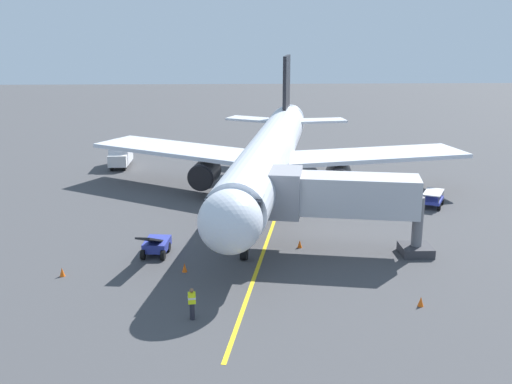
# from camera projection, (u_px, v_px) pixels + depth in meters

# --- Properties ---
(ground_plane) EXTENTS (220.00, 220.00, 0.00)m
(ground_plane) POSITION_uv_depth(u_px,v_px,m) (252.00, 204.00, 50.46)
(ground_plane) COLOR #424244
(apron_lead_in_line) EXTENTS (7.24, 39.42, 0.01)m
(apron_lead_in_line) POSITION_uv_depth(u_px,v_px,m) (273.00, 223.00, 45.59)
(apron_lead_in_line) COLOR yellow
(apron_lead_in_line) RESTS_ON ground
(airplane) EXTENTS (34.27, 40.19, 11.50)m
(airplane) POSITION_uv_depth(u_px,v_px,m) (270.00, 155.00, 50.57)
(airplane) COLOR silver
(airplane) RESTS_ON ground
(jet_bridge) EXTENTS (11.52, 4.67, 5.40)m
(jet_bridge) POSITION_uv_depth(u_px,v_px,m) (331.00, 196.00, 39.15)
(jet_bridge) COLOR #B7B7BC
(jet_bridge) RESTS_ON ground
(ground_crew_marshaller) EXTENTS (0.43, 0.30, 1.71)m
(ground_crew_marshaller) POSITION_uv_depth(u_px,v_px,m) (192.00, 303.00, 30.41)
(ground_crew_marshaller) COLOR #23232D
(ground_crew_marshaller) RESTS_ON ground
(baggage_cart_near_nose) EXTENTS (2.44, 2.95, 1.27)m
(baggage_cart_near_nose) POSITION_uv_depth(u_px,v_px,m) (433.00, 199.00, 49.70)
(baggage_cart_near_nose) COLOR #2D3899
(baggage_cart_near_nose) RESTS_ON ground
(belt_loader_portside) EXTENTS (1.80, 4.68, 2.32)m
(belt_loader_portside) POSITION_uv_depth(u_px,v_px,m) (156.00, 245.00, 39.11)
(belt_loader_portside) COLOR #2D3899
(belt_loader_portside) RESTS_ON ground
(box_truck_starboard_side) EXTENTS (2.05, 4.63, 2.62)m
(box_truck_starboard_side) POSITION_uv_depth(u_px,v_px,m) (120.00, 154.00, 63.68)
(box_truck_starboard_side) COLOR white
(box_truck_starboard_side) RESTS_ON ground
(safety_cone_nose_left) EXTENTS (0.32, 0.32, 0.55)m
(safety_cone_nose_left) POSITION_uv_depth(u_px,v_px,m) (62.00, 272.00, 35.85)
(safety_cone_nose_left) COLOR #F2590F
(safety_cone_nose_left) RESTS_ON ground
(safety_cone_nose_right) EXTENTS (0.32, 0.32, 0.55)m
(safety_cone_nose_right) POSITION_uv_depth(u_px,v_px,m) (300.00, 244.00, 40.51)
(safety_cone_nose_right) COLOR #F2590F
(safety_cone_nose_right) RESTS_ON ground
(safety_cone_wing_port) EXTENTS (0.32, 0.32, 0.55)m
(safety_cone_wing_port) POSITION_uv_depth(u_px,v_px,m) (421.00, 301.00, 32.00)
(safety_cone_wing_port) COLOR #F2590F
(safety_cone_wing_port) RESTS_ON ground
(safety_cone_wing_starboard) EXTENTS (0.32, 0.32, 0.55)m
(safety_cone_wing_starboard) POSITION_uv_depth(u_px,v_px,m) (185.00, 268.00, 36.50)
(safety_cone_wing_starboard) COLOR #F2590F
(safety_cone_wing_starboard) RESTS_ON ground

